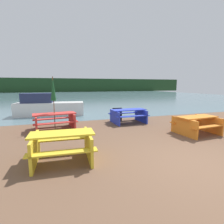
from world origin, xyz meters
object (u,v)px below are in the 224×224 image
Objects in this scene: picnic_table_orange at (197,123)px; boat at (48,107)px; umbrella_darkgreen at (53,89)px; picnic_table_red at (55,120)px; picnic_table_blue at (128,114)px; signboard at (117,114)px; picnic_table_yellow at (63,144)px.

picnic_table_orange is 9.01m from boat.
picnic_table_red is at bearing -90.00° from umbrella_darkgreen.
umbrella_darkgreen is at bearing 90.00° from picnic_table_red.
umbrella_darkgreen reaches higher than picnic_table_orange.
picnic_table_red reaches higher than picnic_table_blue.
picnic_table_blue is 0.42× the size of boat.
umbrella_darkgreen is 4.22m from boat.
picnic_table_red is at bearing -165.94° from signboard.
picnic_table_red reaches higher than picnic_table_orange.
signboard is at bearing -32.83° from boat.
signboard is (3.77, -3.16, -0.20)m from boat.
picnic_table_blue is at bearing 3.49° from umbrella_darkgreen.
umbrella_darkgreen is at bearing 154.37° from picnic_table_orange.
picnic_table_red is 1.38m from umbrella_darkgreen.
picnic_table_red is at bearing -77.57° from boat.
umbrella_darkgreen is (-3.81, -0.23, 1.38)m from picnic_table_blue.
picnic_table_blue is at bearing 46.85° from picnic_table_yellow.
signboard is at bearing 14.06° from umbrella_darkgreen.
picnic_table_blue is 4.06m from umbrella_darkgreen.
picnic_table_orange is at bearing -25.63° from picnic_table_red.
boat reaches higher than signboard.
picnic_table_yellow is at bearing -170.03° from picnic_table_orange.
umbrella_darkgreen is (-0.16, 3.67, 1.37)m from picnic_table_yellow.
picnic_table_yellow is at bearing -87.52° from picnic_table_red.
boat is (-0.38, 4.01, -1.26)m from umbrella_darkgreen.
picnic_table_orange is at bearing 9.97° from picnic_table_yellow.
signboard is at bearing 122.18° from picnic_table_orange.
signboard is at bearing 14.06° from picnic_table_red.
umbrella_darkgreen reaches higher than signboard.
boat is at bearing 140.10° from signboard.
umbrella_darkgreen reaches higher than picnic_table_yellow.
boat is 4.92m from signboard.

